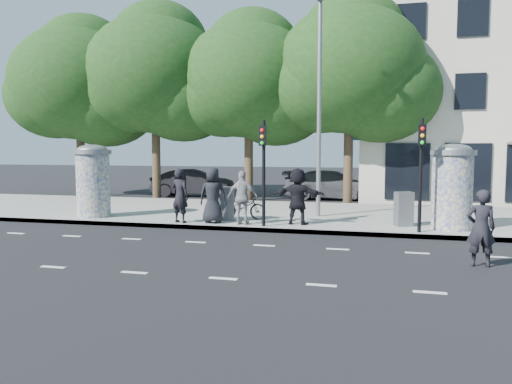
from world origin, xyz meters
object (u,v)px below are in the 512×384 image
(ped_f, at_px, (298,196))
(cabinet_right, at_px, (404,209))
(street_lamp, at_px, (319,89))
(ped_e, at_px, (243,198))
(bicycle, at_px, (243,206))
(traffic_pole_far, at_px, (421,163))
(ped_a, at_px, (213,195))
(cabinet_left, at_px, (226,204))
(ad_column_right, at_px, (452,185))
(traffic_pole_near, at_px, (263,162))
(ped_b, at_px, (180,196))
(man_road, at_px, (481,228))
(ad_column_left, at_px, (93,179))
(car_mid, at_px, (193,183))
(car_right, at_px, (333,185))

(ped_f, xyz_separation_m, cabinet_right, (3.39, 0.47, -0.38))
(street_lamp, bearing_deg, ped_e, -129.26)
(ped_f, relative_size, bicycle, 1.09)
(traffic_pole_far, relative_size, ped_f, 1.82)
(ped_a, bearing_deg, traffic_pole_far, 170.30)
(street_lamp, xyz_separation_m, cabinet_left, (-2.99, -1.81, -4.06))
(ad_column_right, distance_m, traffic_pole_near, 5.91)
(ped_b, height_order, man_road, ped_b)
(ad_column_left, bearing_deg, ped_e, -4.85)
(traffic_pole_far, distance_m, ped_a, 6.72)
(car_mid, bearing_deg, ad_column_left, 174.37)
(car_right, bearing_deg, car_mid, 87.73)
(car_mid, distance_m, car_right, 7.77)
(ad_column_right, bearing_deg, traffic_pole_far, -137.79)
(ped_b, distance_m, man_road, 9.52)
(street_lamp, bearing_deg, traffic_pole_near, -116.23)
(bicycle, distance_m, car_right, 9.55)
(ped_a, height_order, ped_b, ped_a)
(car_mid, bearing_deg, street_lamp, -139.44)
(cabinet_left, height_order, car_right, car_right)
(traffic_pole_near, bearing_deg, bicycle, 127.04)
(ped_e, height_order, car_right, ped_e)
(ped_f, height_order, man_road, ped_f)
(ad_column_right, height_order, car_right, ad_column_right)
(ped_b, bearing_deg, bicycle, -126.82)
(ad_column_left, relative_size, bicycle, 1.54)
(car_mid, bearing_deg, bicycle, -154.37)
(traffic_pole_near, height_order, car_right, traffic_pole_near)
(ad_column_right, xyz_separation_m, street_lamp, (-4.40, 1.93, 3.26))
(traffic_pole_near, bearing_deg, man_road, -31.02)
(ped_a, relative_size, bicycle, 1.09)
(ped_a, bearing_deg, traffic_pole_near, 163.52)
(ad_column_left, xyz_separation_m, man_road, (12.47, -4.24, -0.67))
(ped_a, relative_size, car_right, 0.36)
(ad_column_right, relative_size, ped_e, 1.48)
(traffic_pole_far, distance_m, ped_f, 4.03)
(ad_column_left, height_order, ped_b, ad_column_left)
(traffic_pole_near, distance_m, car_right, 10.88)
(traffic_pole_near, xyz_separation_m, bicycle, (-1.09, 1.44, -1.63))
(ped_b, xyz_separation_m, man_road, (8.80, -3.64, -0.20))
(car_mid, bearing_deg, traffic_pole_near, -153.50)
(traffic_pole_far, height_order, ped_a, traffic_pole_far)
(ped_e, distance_m, car_right, 10.68)
(ped_e, distance_m, ped_f, 1.82)
(ped_b, relative_size, cabinet_left, 1.57)
(ad_column_left, bearing_deg, cabinet_right, 2.41)
(traffic_pole_near, distance_m, traffic_pole_far, 4.80)
(ped_e, bearing_deg, car_right, -98.79)
(cabinet_right, bearing_deg, car_mid, 115.83)
(ped_f, bearing_deg, cabinet_left, -1.14)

